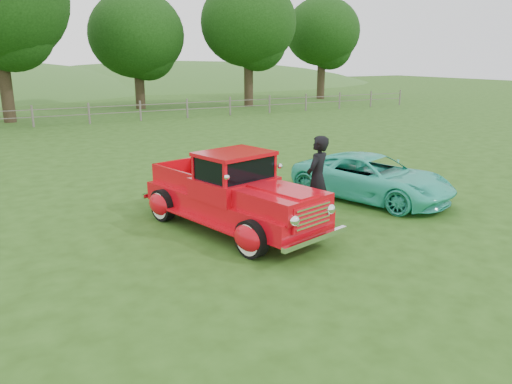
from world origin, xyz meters
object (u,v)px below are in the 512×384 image
teal_sedan (372,177)px  man (317,179)px  tree_far_east (323,32)px  red_pickup (233,195)px  tree_mid_east (248,23)px  tree_near_east (137,35)px

teal_sedan → man: man is taller
tree_far_east → red_pickup: bearing=-128.7°
red_pickup → teal_sedan: red_pickup is taller
teal_sedan → man: (-2.36, -0.76, 0.41)m
tree_far_east → teal_sedan: 33.77m
tree_mid_east → teal_sedan: 27.16m
tree_far_east → tree_near_east: bearing=-176.6°
red_pickup → teal_sedan: (4.38, 0.39, -0.19)m
tree_near_east → red_pickup: (-5.65, -27.30, -4.45)m
man → tree_mid_east: bearing=-144.0°
man → tree_far_east: bearing=-155.4°
teal_sedan → man: size_ratio=2.16×
tree_near_east → man: (-3.63, -27.67, -4.23)m
red_pickup → man: bearing=-25.1°
tree_near_east → man: size_ratio=4.11×
tree_mid_east → tree_far_east: (9.00, 3.00, -0.31)m
tree_far_east → red_pickup: size_ratio=1.68×
tree_near_east → tree_mid_east: tree_mid_east is taller
tree_far_east → teal_sedan: (-18.27, -27.91, -5.25)m
teal_sedan → red_pickup: bearing=165.6°
tree_far_east → red_pickup: tree_far_east is taller
tree_near_east → tree_far_east: bearing=3.4°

